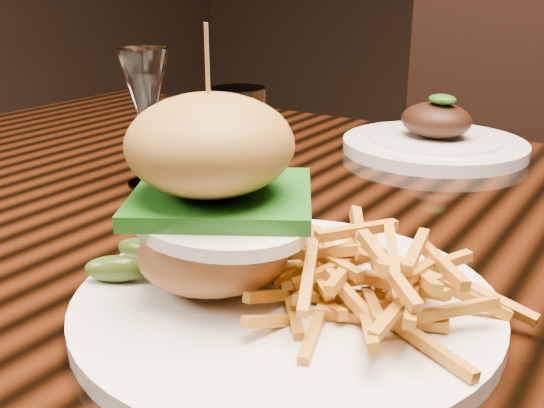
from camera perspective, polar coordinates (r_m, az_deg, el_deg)
The scene contains 6 objects.
dining_table at distance 0.72m, azimuth 7.19°, elevation -6.84°, with size 1.60×0.90×0.75m.
burger_plate at distance 0.48m, azimuth -0.21°, elevation -3.75°, with size 0.32×0.32×0.21m.
wine_glass at distance 0.78m, azimuth -11.31°, elevation 10.27°, with size 0.06×0.06×0.17m.
water_tumbler at distance 0.89m, azimuth -2.99°, elevation 7.14°, with size 0.08×0.08×0.10m, color white.
far_dish at distance 0.97m, azimuth 14.35°, elevation 5.52°, with size 0.27×0.27×0.09m.
chair_far at distance 1.58m, azimuth 18.87°, elevation 1.93°, with size 0.52×0.53×0.95m.
Camera 1 is at (0.28, -0.58, 0.99)m, focal length 42.00 mm.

